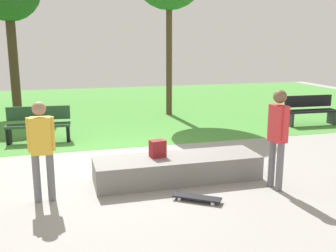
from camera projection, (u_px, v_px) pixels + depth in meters
ground_plane at (121, 164)px, 8.33m from camera, size 28.00×28.00×0.00m
grass_lawn at (91, 107)px, 15.50m from camera, size 26.60×12.77×0.01m
concrete_ledge at (177, 168)px, 7.34m from camera, size 3.11×0.91×0.45m
backpack_on_ledge at (158, 149)px, 7.26m from camera, size 0.31×0.25×0.32m
skater_performing_trick at (278, 132)px, 6.73m from camera, size 0.24×0.43×1.77m
skater_watching at (41, 144)px, 6.20m from camera, size 0.43×0.22×1.65m
skateboard_by_ledge at (197, 197)px, 6.38m from camera, size 0.77×0.63×0.08m
park_bench_by_oak at (39, 123)px, 10.08m from camera, size 1.63×0.57×0.91m
park_bench_far_left at (310, 110)px, 12.11m from camera, size 1.62×0.55×0.91m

